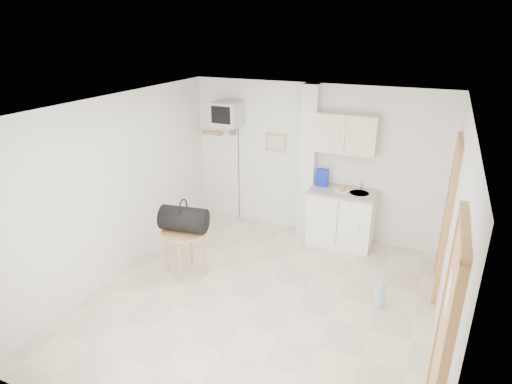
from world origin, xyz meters
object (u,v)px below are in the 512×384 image
at_px(round_table, 184,236).
at_px(water_bottle, 380,294).
at_px(crt_television, 227,115).
at_px(duffel_bag, 184,219).

xyz_separation_m(round_table, water_bottle, (2.64, 0.32, -0.41)).
height_order(crt_television, round_table, crt_television).
distance_m(round_table, duffel_bag, 0.27).
bearing_deg(duffel_bag, crt_television, 89.27).
bearing_deg(crt_television, round_table, -82.52).
height_order(crt_television, duffel_bag, crt_television).
relative_size(round_table, duffel_bag, 1.01).
bearing_deg(duffel_bag, round_table, 158.37).
relative_size(crt_television, water_bottle, 5.35).
distance_m(crt_television, duffel_bag, 2.13).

